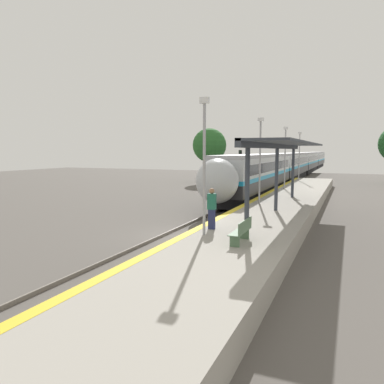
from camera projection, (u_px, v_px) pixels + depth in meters
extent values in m
plane|color=#56514C|center=(180.00, 236.00, 19.23)|extent=(120.00, 120.00, 0.00)
cube|color=slate|center=(167.00, 233.00, 19.50)|extent=(0.08, 90.00, 0.15)
cube|color=slate|center=(192.00, 236.00, 18.94)|extent=(0.08, 90.00, 0.15)
cube|color=black|center=(256.00, 191.00, 34.73)|extent=(2.53, 18.60, 0.85)
cube|color=#28282D|center=(257.00, 181.00, 34.63)|extent=(2.88, 20.22, 0.93)
cube|color=#198CBF|center=(257.00, 175.00, 34.56)|extent=(2.89, 20.22, 0.32)
cube|color=#B2B7BC|center=(257.00, 165.00, 34.47)|extent=(2.88, 20.22, 1.41)
cube|color=black|center=(257.00, 166.00, 34.48)|extent=(2.90, 18.60, 0.78)
cube|color=#9E9EA3|center=(257.00, 156.00, 34.37)|extent=(2.59, 20.22, 0.30)
cylinder|color=black|center=(224.00, 203.00, 28.29)|extent=(0.12, 0.84, 0.84)
cylinder|color=black|center=(243.00, 204.00, 27.73)|extent=(0.12, 0.84, 0.84)
cylinder|color=black|center=(233.00, 200.00, 30.31)|extent=(0.12, 0.84, 0.84)
cylinder|color=black|center=(250.00, 200.00, 29.75)|extent=(0.12, 0.84, 0.84)
cylinder|color=black|center=(261.00, 188.00, 39.76)|extent=(0.12, 0.84, 0.84)
cylinder|color=black|center=(275.00, 188.00, 39.21)|extent=(0.12, 0.84, 0.84)
cylinder|color=black|center=(265.00, 186.00, 41.78)|extent=(0.12, 0.84, 0.84)
cylinder|color=black|center=(278.00, 187.00, 41.22)|extent=(0.12, 0.84, 0.84)
ellipsoid|color=#B2B7BC|center=(217.00, 181.00, 24.33)|extent=(2.76, 3.14, 2.93)
ellipsoid|color=black|center=(215.00, 174.00, 23.92)|extent=(2.01, 1.83, 1.49)
sphere|color=#F9F4CC|center=(211.00, 200.00, 23.37)|extent=(0.24, 0.24, 0.24)
cube|color=black|center=(290.00, 177.00, 53.97)|extent=(2.53, 18.60, 0.85)
cube|color=#28282D|center=(290.00, 170.00, 53.87)|extent=(2.88, 20.22, 0.93)
cube|color=#198CBF|center=(290.00, 166.00, 53.80)|extent=(2.89, 20.22, 0.32)
cube|color=#B2B7BC|center=(291.00, 160.00, 53.70)|extent=(2.88, 20.22, 1.41)
cube|color=black|center=(291.00, 160.00, 53.71)|extent=(2.90, 18.60, 0.78)
cube|color=#9E9EA3|center=(291.00, 154.00, 53.61)|extent=(2.59, 20.22, 0.30)
cylinder|color=black|center=(276.00, 182.00, 47.53)|extent=(0.12, 0.84, 0.84)
cylinder|color=black|center=(287.00, 182.00, 46.97)|extent=(0.12, 0.84, 0.84)
cylinder|color=black|center=(279.00, 181.00, 49.54)|extent=(0.12, 0.84, 0.84)
cylinder|color=black|center=(290.00, 181.00, 48.98)|extent=(0.12, 0.84, 0.84)
cylinder|color=black|center=(290.00, 176.00, 59.00)|extent=(0.12, 0.84, 0.84)
cylinder|color=black|center=(300.00, 176.00, 58.44)|extent=(0.12, 0.84, 0.84)
cylinder|color=black|center=(292.00, 175.00, 61.01)|extent=(0.12, 0.84, 0.84)
cylinder|color=black|center=(301.00, 175.00, 60.45)|extent=(0.12, 0.84, 0.84)
cube|color=black|center=(306.00, 170.00, 73.20)|extent=(2.53, 18.60, 0.85)
cube|color=#28282D|center=(306.00, 165.00, 73.10)|extent=(2.88, 20.22, 0.93)
cube|color=#198CBF|center=(306.00, 162.00, 73.03)|extent=(2.89, 20.22, 0.32)
cube|color=#B2B7BC|center=(307.00, 157.00, 72.94)|extent=(2.88, 20.22, 1.41)
cube|color=black|center=(307.00, 158.00, 72.95)|extent=(2.90, 18.60, 0.78)
cube|color=#9E9EA3|center=(307.00, 153.00, 72.84)|extent=(2.59, 20.22, 0.30)
cylinder|color=black|center=(297.00, 173.00, 66.76)|extent=(0.12, 0.84, 0.84)
cylinder|color=black|center=(306.00, 173.00, 66.20)|extent=(0.12, 0.84, 0.84)
cylinder|color=black|center=(299.00, 172.00, 68.78)|extent=(0.12, 0.84, 0.84)
cylinder|color=black|center=(307.00, 172.00, 68.22)|extent=(0.12, 0.84, 0.84)
cylinder|color=black|center=(305.00, 170.00, 78.23)|extent=(0.12, 0.84, 0.84)
cylinder|color=black|center=(312.00, 170.00, 77.68)|extent=(0.12, 0.84, 0.84)
cylinder|color=black|center=(306.00, 169.00, 80.25)|extent=(0.12, 0.84, 0.84)
cylinder|color=black|center=(313.00, 169.00, 79.69)|extent=(0.12, 0.84, 0.84)
cube|color=black|center=(315.00, 166.00, 92.44)|extent=(2.53, 18.60, 0.85)
cube|color=#28282D|center=(316.00, 162.00, 92.34)|extent=(2.88, 20.22, 0.93)
cube|color=#198CBF|center=(316.00, 160.00, 92.27)|extent=(2.89, 20.22, 0.32)
cube|color=#B2B7BC|center=(316.00, 156.00, 92.17)|extent=(2.88, 20.22, 1.41)
cube|color=black|center=(316.00, 156.00, 92.18)|extent=(2.90, 18.60, 0.78)
cube|color=#9E9EA3|center=(316.00, 153.00, 92.08)|extent=(2.59, 20.22, 0.30)
cylinder|color=black|center=(309.00, 168.00, 86.00)|extent=(0.12, 0.84, 0.84)
cylinder|color=black|center=(316.00, 168.00, 85.44)|extent=(0.12, 0.84, 0.84)
cylinder|color=black|center=(310.00, 167.00, 88.01)|extent=(0.12, 0.84, 0.84)
cylinder|color=black|center=(317.00, 168.00, 87.45)|extent=(0.12, 0.84, 0.84)
cylinder|color=black|center=(314.00, 166.00, 97.47)|extent=(0.12, 0.84, 0.84)
cylinder|color=black|center=(320.00, 166.00, 96.91)|extent=(0.12, 0.84, 0.84)
cylinder|color=black|center=(315.00, 165.00, 99.48)|extent=(0.12, 0.84, 0.84)
cylinder|color=black|center=(321.00, 166.00, 98.93)|extent=(0.12, 0.84, 0.84)
cube|color=#9E998E|center=(252.00, 234.00, 17.70)|extent=(4.42, 64.00, 0.91)
cube|color=yellow|center=(213.00, 221.00, 18.43)|extent=(0.40, 64.00, 0.01)
cube|color=#4C6B4C|center=(235.00, 241.00, 13.45)|extent=(0.36, 0.06, 0.42)
cube|color=#4C6B4C|center=(244.00, 234.00, 14.68)|extent=(0.36, 0.06, 0.42)
cube|color=#4C6B4C|center=(240.00, 231.00, 14.04)|extent=(0.44, 1.80, 0.03)
cube|color=#4C6B4C|center=(245.00, 226.00, 13.94)|extent=(0.04, 1.80, 0.44)
cube|color=navy|center=(212.00, 219.00, 16.49)|extent=(0.28, 0.20, 0.88)
cube|color=#1E604C|center=(212.00, 202.00, 16.40)|extent=(0.36, 0.22, 0.70)
sphere|color=#936B4C|center=(212.00, 191.00, 16.35)|extent=(0.24, 0.24, 0.24)
cylinder|color=#59595E|center=(240.00, 176.00, 36.80)|extent=(0.14, 0.14, 3.72)
cube|color=black|center=(240.00, 154.00, 36.56)|extent=(0.28, 0.20, 0.70)
sphere|color=black|center=(240.00, 152.00, 36.44)|extent=(0.14, 0.14, 0.14)
sphere|color=red|center=(240.00, 155.00, 36.47)|extent=(0.14, 0.14, 0.14)
cylinder|color=#9E9EA3|center=(204.00, 170.00, 15.13)|extent=(0.12, 0.12, 5.32)
cube|color=silver|center=(204.00, 100.00, 14.82)|extent=(0.36, 0.20, 0.24)
cylinder|color=#9E9EA3|center=(260.00, 163.00, 24.37)|extent=(0.12, 0.12, 5.32)
cube|color=silver|center=(261.00, 120.00, 24.06)|extent=(0.36, 0.20, 0.24)
cylinder|color=#9E9EA3|center=(285.00, 159.00, 33.61)|extent=(0.12, 0.12, 5.32)
cube|color=silver|center=(286.00, 128.00, 33.30)|extent=(0.36, 0.20, 0.24)
cylinder|color=#9E9EA3|center=(299.00, 158.00, 42.85)|extent=(0.12, 0.12, 5.32)
cube|color=silver|center=(300.00, 133.00, 42.54)|extent=(0.36, 0.20, 0.24)
cylinder|color=#333842|center=(247.00, 190.00, 15.42)|extent=(0.20, 0.20, 3.65)
cylinder|color=#333842|center=(276.00, 179.00, 21.48)|extent=(0.20, 0.20, 3.65)
cylinder|color=#333842|center=(293.00, 173.00, 27.55)|extent=(0.20, 0.20, 3.65)
cube|color=#333842|center=(277.00, 145.00, 21.27)|extent=(0.24, 16.25, 0.36)
cube|color=#333842|center=(294.00, 143.00, 20.91)|extent=(2.00, 16.25, 0.10)
cylinder|color=brown|center=(209.00, 171.00, 51.34)|extent=(0.44, 0.44, 3.24)
sphere|color=#286028|center=(209.00, 145.00, 50.96)|extent=(4.61, 4.61, 4.61)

